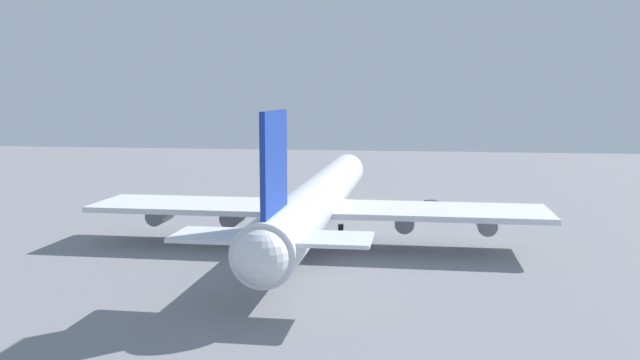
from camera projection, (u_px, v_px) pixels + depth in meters
The scene contains 4 objects.
ground_plane at pixel (320, 239), 90.68m from camera, with size 289.63×289.63×0.00m, color gray.
cargo_airplane at pixel (319, 199), 89.40m from camera, with size 72.41×58.69×18.05m.
fuel_truck at pixel (422, 208), 109.24m from camera, with size 4.36×5.54×2.23m.
safety_cone_nose at pixel (359, 200), 122.26m from camera, with size 0.44×0.44×0.63m, color orange.
Camera 1 is at (-87.94, -13.21, 19.51)m, focal length 37.67 mm.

